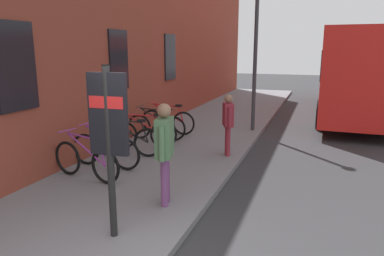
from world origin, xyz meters
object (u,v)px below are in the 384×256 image
Objects in this scene: pedestrian_by_facade at (165,144)px; bicycle_by_door at (144,134)px; bicycle_mid_rack at (127,141)px; street_lamp at (256,26)px; bicycle_far_end at (105,150)px; bicycle_end_of_row at (86,161)px; bicycle_leaning_wall at (168,121)px; bicycle_beside_lamp at (157,127)px; city_bus at (356,68)px; pedestrian_crossing_street at (228,119)px; transit_info_sign at (109,126)px.

bicycle_by_door is at bearing 32.88° from pedestrian_by_facade.
street_lamp is at bearing -31.06° from bicycle_mid_rack.
bicycle_far_end and bicycle_mid_rack have the same top height.
bicycle_end_of_row is 4.21m from bicycle_leaning_wall.
pedestrian_by_facade reaches higher than bicycle_far_end.
bicycle_beside_lamp is 9.16m from city_bus.
bicycle_by_door is at bearing 144.78° from city_bus.
bicycle_leaning_wall is 5.21m from pedestrian_by_facade.
pedestrian_crossing_street is 0.27× the size of street_lamp.
transit_info_sign is at bearing -153.15° from bicycle_mid_rack.
pedestrian_by_facade reaches higher than bicycle_by_door.
street_lamp is at bearing -3.35° from pedestrian_by_facade.
bicycle_end_of_row is at bearing 138.90° from pedestrian_crossing_street.
city_bus reaches higher than pedestrian_crossing_street.
bicycle_beside_lamp is at bearing 4.31° from bicycle_by_door.
street_lamp is at bearing -47.15° from bicycle_beside_lamp.
bicycle_beside_lamp is at bearing 0.78° from bicycle_mid_rack.
bicycle_by_door is (2.48, -0.03, 0.00)m from bicycle_end_of_row.
bicycle_leaning_wall is at bearing 23.07° from pedestrian_by_facade.
pedestrian_by_facade is at bearing -105.36° from bicycle_end_of_row.
transit_info_sign is 0.43× the size of street_lamp.
bicycle_end_of_row is 0.77m from bicycle_far_end.
bicycle_by_door is 0.71× the size of transit_info_sign.
bicycle_mid_rack is 1.00× the size of pedestrian_by_facade.
street_lamp reaches higher than bicycle_mid_rack.
bicycle_beside_lamp is 4.48m from pedestrian_by_facade.
bicycle_leaning_wall is at bearing 137.64° from city_bus.
transit_info_sign is at bearing 175.20° from street_lamp.
bicycle_by_door is 0.30× the size of street_lamp.
bicycle_end_of_row is at bearing 44.36° from transit_info_sign.
pedestrian_crossing_street is (4.36, -0.54, -0.67)m from transit_info_sign.
transit_info_sign is at bearing -161.08° from bicycle_beside_lamp.
street_lamp is (3.01, -0.08, 2.34)m from pedestrian_crossing_street.
street_lamp is at bearing -4.80° from transit_info_sign.
pedestrian_crossing_street is (-7.84, 3.38, -0.87)m from city_bus.
bicycle_mid_rack is 5.41m from street_lamp.
bicycle_far_end is 0.32× the size of street_lamp.
bicycle_far_end is 11.31m from city_bus.
city_bus is at bearing -18.43° from pedestrian_by_facade.
pedestrian_crossing_street reaches higher than bicycle_beside_lamp.
bicycle_mid_rack is 0.31× the size of street_lamp.
bicycle_end_of_row is at bearing -179.45° from bicycle_leaning_wall.
street_lamp is at bearing -59.62° from bicycle_leaning_wall.
city_bus reaches higher than pedestrian_by_facade.
bicycle_leaning_wall is 0.17× the size of city_bus.
pedestrian_crossing_street reaches higher than bicycle_far_end.
pedestrian_by_facade is at bearing -11.97° from transit_info_sign.
bicycle_far_end is at bearing 179.85° from bicycle_leaning_wall.
bicycle_mid_rack is at bearing 0.65° from bicycle_end_of_row.
bicycle_end_of_row and bicycle_mid_rack have the same top height.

